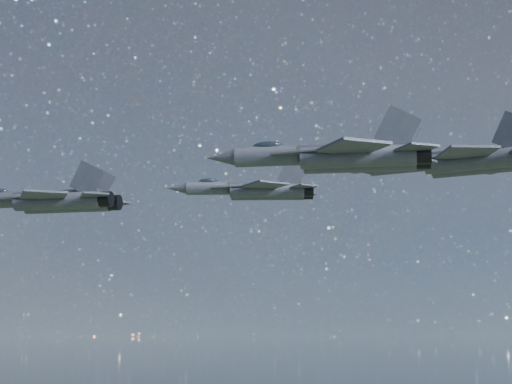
{
  "coord_description": "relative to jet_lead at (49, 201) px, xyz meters",
  "views": [
    {
      "loc": [
        5.21,
        -72.75,
        130.89
      ],
      "look_at": [
        -1.86,
        -0.94,
        143.14
      ],
      "focal_mm": 60.0,
      "sensor_mm": 36.0,
      "label": 1
    }
  ],
  "objects": [
    {
      "name": "jet_lead",
      "position": [
        0.0,
        0.0,
        0.0
      ],
      "size": [
        17.64,
        12.28,
        4.44
      ],
      "rotation": [
        0.0,
        0.0,
        -0.13
      ],
      "color": "#363A44"
    },
    {
      "name": "jet_left",
      "position": [
        18.45,
        7.8,
        2.04
      ],
      "size": [
        15.34,
        10.83,
        3.88
      ],
      "rotation": [
        0.0,
        0.0,
        0.06
      ],
      "color": "#363A44"
    },
    {
      "name": "jet_right",
      "position": [
        26.88,
        -20.16,
        -0.65
      ],
      "size": [
        15.71,
        11.07,
        3.97
      ],
      "rotation": [
        0.0,
        0.0,
        -0.07
      ],
      "color": "#363A44"
    },
    {
      "name": "jet_slot",
      "position": [
        37.18,
        -4.66,
        2.05
      ],
      "size": [
        17.96,
        11.85,
        4.59
      ],
      "rotation": [
        0.0,
        0.0,
        -0.39
      ],
      "color": "#363A44"
    }
  ]
}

